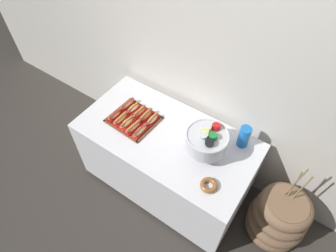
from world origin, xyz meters
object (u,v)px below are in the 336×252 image
(floor_vase, at_px, (278,217))
(serving_tray, at_px, (134,119))
(hot_dog_0, at_px, (114,115))
(hot_dog_1, at_px, (121,119))
(donut, at_px, (209,185))
(hot_dog_9, at_px, (152,120))
(hot_dog_2, at_px, (127,123))
(hot_dog_6, at_px, (133,108))
(hot_dog_7, at_px, (139,112))
(punch_bowl, at_px, (207,140))
(buffet_table, at_px, (166,159))
(hot_dog_5, at_px, (127,104))
(hot_dog_4, at_px, (140,131))
(cup_stack, at_px, (244,137))
(hot_dog_8, at_px, (146,115))
(hot_dog_3, at_px, (133,127))

(floor_vase, relative_size, serving_tray, 2.39)
(hot_dog_0, distance_m, hot_dog_1, 0.08)
(hot_dog_0, xyz_separation_m, donut, (1.03, -0.12, -0.02))
(donut, bearing_deg, hot_dog_9, 159.36)
(floor_vase, distance_m, hot_dog_2, 1.57)
(hot_dog_2, bearing_deg, floor_vase, 9.73)
(donut, bearing_deg, hot_dog_6, 163.30)
(hot_dog_0, bearing_deg, hot_dog_7, 44.64)
(serving_tray, xyz_separation_m, hot_dog_1, (-0.08, -0.08, 0.03))
(serving_tray, bearing_deg, hot_dog_9, 25.73)
(punch_bowl, bearing_deg, buffet_table, -175.54)
(hot_dog_5, xyz_separation_m, hot_dog_9, (0.30, -0.02, -0.00))
(buffet_table, xyz_separation_m, hot_dog_9, (-0.18, 0.05, 0.41))
(hot_dog_4, distance_m, cup_stack, 0.86)
(serving_tray, height_order, donut, donut)
(hot_dog_1, bearing_deg, hot_dog_5, 111.36)
(hot_dog_1, relative_size, hot_dog_7, 0.99)
(hot_dog_5, distance_m, hot_dog_8, 0.23)
(hot_dog_9, bearing_deg, hot_dog_3, -117.53)
(buffet_table, xyz_separation_m, hot_dog_2, (-0.34, -0.11, 0.41))
(cup_stack, bearing_deg, hot_dog_7, -166.49)
(hot_dog_3, xyz_separation_m, cup_stack, (0.84, 0.39, 0.07))
(cup_stack, bearing_deg, buffet_table, -154.27)
(buffet_table, bearing_deg, hot_dog_7, 170.09)
(cup_stack, bearing_deg, donut, -94.01)
(floor_vase, relative_size, hot_dog_8, 6.21)
(hot_dog_3, distance_m, hot_dog_8, 0.17)
(hot_dog_4, bearing_deg, serving_tray, 148.11)
(hot_dog_0, distance_m, hot_dog_3, 0.23)
(hot_dog_6, bearing_deg, hot_dog_2, -68.64)
(hot_dog_0, xyz_separation_m, hot_dog_8, (0.23, 0.15, 0.00))
(serving_tray, relative_size, hot_dog_0, 2.69)
(hot_dog_9, bearing_deg, buffet_table, -15.27)
(hot_dog_4, bearing_deg, hot_dog_5, 148.11)
(floor_vase, height_order, punch_bowl, punch_bowl)
(hot_dog_0, bearing_deg, cup_stack, 19.37)
(hot_dog_6, bearing_deg, hot_dog_0, -117.53)
(hot_dog_8, bearing_deg, serving_tray, -135.36)
(hot_dog_5, height_order, cup_stack, cup_stack)
(serving_tray, bearing_deg, hot_dog_5, 148.11)
(hot_dog_1, distance_m, hot_dog_8, 0.22)
(hot_dog_5, distance_m, donut, 1.06)
(hot_dog_8, distance_m, hot_dog_9, 0.08)
(hot_dog_0, bearing_deg, hot_dog_9, 25.73)
(hot_dog_7, distance_m, donut, 0.92)
(buffet_table, height_order, hot_dog_4, hot_dog_4)
(hot_dog_5, relative_size, donut, 1.41)
(hot_dog_2, relative_size, hot_dog_8, 1.01)
(hot_dog_0, relative_size, cup_stack, 0.79)
(hot_dog_4, relative_size, donut, 1.32)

